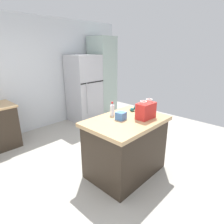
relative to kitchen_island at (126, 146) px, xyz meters
The scene contains 9 objects.
ground 0.57m from the kitchen_island, 126.57° to the left, with size 6.79×6.79×0.00m, color #ADA89E.
back_wall 2.98m from the kitchen_island, 94.14° to the left, with size 5.66×0.13×2.68m.
kitchen_island is the anchor object (origin of this frame).
refrigerator 2.69m from the kitchen_island, 65.09° to the left, with size 0.78×0.74×1.80m.
tall_cabinet 3.10m from the kitchen_island, 52.94° to the left, with size 0.58×0.67×2.28m.
shopping_bag 0.66m from the kitchen_island, 36.81° to the right, with size 0.31×0.19×0.29m.
small_box 0.53m from the kitchen_island, 133.76° to the left, with size 0.13×0.13×0.12m, color #4775B7.
bottle 0.63m from the kitchen_island, 92.72° to the left, with size 0.07×0.07×0.23m.
ear_defenders 0.68m from the kitchen_island, 23.37° to the left, with size 0.20×0.18×0.06m.
Camera 1 is at (-1.94, -1.97, 1.97)m, focal length 30.66 mm.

